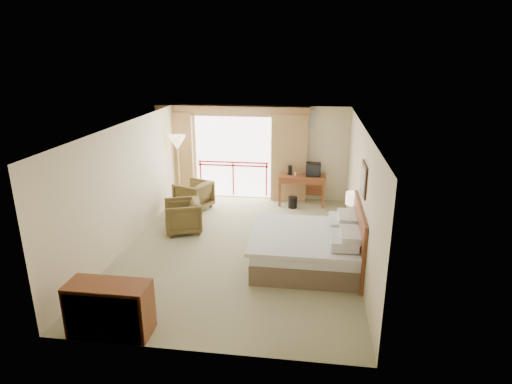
# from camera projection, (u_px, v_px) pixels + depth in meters

# --- Properties ---
(floor) EXTENTS (7.00, 7.00, 0.00)m
(floor) POSITION_uv_depth(u_px,v_px,m) (240.00, 247.00, 9.47)
(floor) COLOR #8F8A60
(floor) RESTS_ON ground
(ceiling) EXTENTS (7.00, 7.00, 0.00)m
(ceiling) POSITION_uv_depth(u_px,v_px,m) (239.00, 126.00, 8.63)
(ceiling) COLOR white
(ceiling) RESTS_ON wall_back
(wall_back) EXTENTS (5.00, 0.00, 5.00)m
(wall_back) POSITION_uv_depth(u_px,v_px,m) (260.00, 153.00, 12.35)
(wall_back) COLOR beige
(wall_back) RESTS_ON ground
(wall_front) EXTENTS (5.00, 0.00, 5.00)m
(wall_front) POSITION_uv_depth(u_px,v_px,m) (195.00, 268.00, 5.76)
(wall_front) COLOR beige
(wall_front) RESTS_ON ground
(wall_left) EXTENTS (0.00, 7.00, 7.00)m
(wall_left) POSITION_uv_depth(u_px,v_px,m) (127.00, 185.00, 9.37)
(wall_left) COLOR beige
(wall_left) RESTS_ON ground
(wall_right) EXTENTS (0.00, 7.00, 7.00)m
(wall_right) POSITION_uv_depth(u_px,v_px,m) (360.00, 195.00, 8.73)
(wall_right) COLOR beige
(wall_right) RESTS_ON ground
(balcony_door) EXTENTS (2.40, 0.00, 2.40)m
(balcony_door) POSITION_uv_depth(u_px,v_px,m) (233.00, 157.00, 12.48)
(balcony_door) COLOR white
(balcony_door) RESTS_ON wall_back
(balcony_railing) EXTENTS (2.09, 0.03, 1.02)m
(balcony_railing) POSITION_uv_depth(u_px,v_px,m) (233.00, 170.00, 12.58)
(balcony_railing) COLOR red
(balcony_railing) RESTS_ON wall_back
(curtain_left) EXTENTS (1.00, 0.26, 2.50)m
(curtain_left) POSITION_uv_depth(u_px,v_px,m) (177.00, 155.00, 12.55)
(curtain_left) COLOR olive
(curtain_left) RESTS_ON wall_back
(curtain_right) EXTENTS (1.00, 0.26, 2.50)m
(curtain_right) POSITION_uv_depth(u_px,v_px,m) (289.00, 158.00, 12.13)
(curtain_right) COLOR olive
(curtain_right) RESTS_ON wall_back
(valance) EXTENTS (4.40, 0.22, 0.28)m
(valance) POSITION_uv_depth(u_px,v_px,m) (232.00, 111.00, 11.96)
(valance) COLOR olive
(valance) RESTS_ON wall_back
(hvac_vent) EXTENTS (0.50, 0.04, 0.50)m
(hvac_vent) POSITION_uv_depth(u_px,v_px,m) (307.00, 119.00, 11.84)
(hvac_vent) COLOR silver
(hvac_vent) RESTS_ON wall_back
(bed) EXTENTS (2.13, 2.06, 0.97)m
(bed) POSITION_uv_depth(u_px,v_px,m) (308.00, 248.00, 8.60)
(bed) COLOR brown
(bed) RESTS_ON floor
(headboard) EXTENTS (0.06, 2.10, 1.30)m
(headboard) POSITION_uv_depth(u_px,v_px,m) (358.00, 238.00, 8.39)
(headboard) COLOR brown
(headboard) RESTS_ON wall_right
(framed_art) EXTENTS (0.04, 0.72, 0.60)m
(framed_art) POSITION_uv_depth(u_px,v_px,m) (364.00, 179.00, 8.02)
(framed_art) COLOR black
(framed_art) RESTS_ON wall_right
(nightstand) EXTENTS (0.42, 0.49, 0.57)m
(nightstand) POSITION_uv_depth(u_px,v_px,m) (351.00, 230.00, 9.68)
(nightstand) COLOR brown
(nightstand) RESTS_ON floor
(table_lamp) EXTENTS (0.32, 0.32, 0.57)m
(table_lamp) POSITION_uv_depth(u_px,v_px,m) (353.00, 199.00, 9.50)
(table_lamp) COLOR tan
(table_lamp) RESTS_ON nightstand
(phone) EXTENTS (0.21, 0.19, 0.08)m
(phone) POSITION_uv_depth(u_px,v_px,m) (350.00, 219.00, 9.44)
(phone) COLOR black
(phone) RESTS_ON nightstand
(desk) EXTENTS (1.31, 0.63, 0.85)m
(desk) POSITION_uv_depth(u_px,v_px,m) (302.00, 181.00, 12.03)
(desk) COLOR brown
(desk) RESTS_ON floor
(tv) EXTENTS (0.40, 0.32, 0.36)m
(tv) POSITION_uv_depth(u_px,v_px,m) (313.00, 169.00, 11.82)
(tv) COLOR black
(tv) RESTS_ON desk
(coffee_maker) EXTENTS (0.16, 0.16, 0.27)m
(coffee_maker) POSITION_uv_depth(u_px,v_px,m) (290.00, 170.00, 11.92)
(coffee_maker) COLOR black
(coffee_maker) RESTS_ON desk
(cup) EXTENTS (0.07, 0.07, 0.09)m
(cup) POSITION_uv_depth(u_px,v_px,m) (295.00, 174.00, 11.88)
(cup) COLOR white
(cup) RESTS_ON desk
(wastebasket) EXTENTS (0.33, 0.33, 0.31)m
(wastebasket) POSITION_uv_depth(u_px,v_px,m) (293.00, 202.00, 11.84)
(wastebasket) COLOR black
(wastebasket) RESTS_ON floor
(armchair_far) EXTENTS (1.11, 1.09, 0.78)m
(armchair_far) POSITION_uv_depth(u_px,v_px,m) (194.00, 209.00, 11.81)
(armchair_far) COLOR #4B3B1A
(armchair_far) RESTS_ON floor
(armchair_near) EXTENTS (1.08, 1.07, 0.77)m
(armchair_near) POSITION_uv_depth(u_px,v_px,m) (184.00, 231.00, 10.33)
(armchair_near) COLOR #4B3B1A
(armchair_near) RESTS_ON floor
(side_table) EXTENTS (0.49, 0.49, 0.53)m
(side_table) POSITION_uv_depth(u_px,v_px,m) (184.00, 205.00, 11.00)
(side_table) COLOR black
(side_table) RESTS_ON floor
(book) EXTENTS (0.24, 0.27, 0.02)m
(book) POSITION_uv_depth(u_px,v_px,m) (183.00, 199.00, 10.95)
(book) COLOR white
(book) RESTS_ON side_table
(floor_lamp) EXTENTS (0.49, 0.49, 1.92)m
(floor_lamp) POSITION_uv_depth(u_px,v_px,m) (177.00, 145.00, 11.90)
(floor_lamp) COLOR tan
(floor_lamp) RESTS_ON floor
(dresser) EXTENTS (1.25, 0.53, 0.84)m
(dresser) POSITION_uv_depth(u_px,v_px,m) (110.00, 309.00, 6.49)
(dresser) COLOR brown
(dresser) RESTS_ON floor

